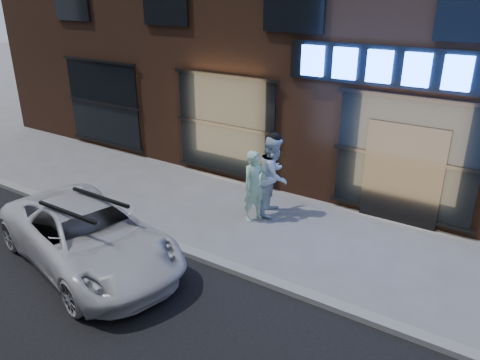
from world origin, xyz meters
name	(u,v)px	position (x,y,z in m)	size (l,w,h in m)	color
ground	(331,307)	(0.00, 0.00, 0.00)	(90.00, 90.00, 0.00)	slate
curb	(331,304)	(0.00, 0.00, 0.06)	(60.00, 0.25, 0.12)	gray
man_bowtie	(254,186)	(-2.93, 2.15, 0.86)	(0.63, 0.41, 1.73)	#AEE4BE
man_cap	(274,175)	(-2.73, 2.73, 0.98)	(0.96, 0.75, 1.97)	white
white_suv	(88,236)	(-4.63, -1.35, 0.64)	(2.12, 4.60, 1.28)	silver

